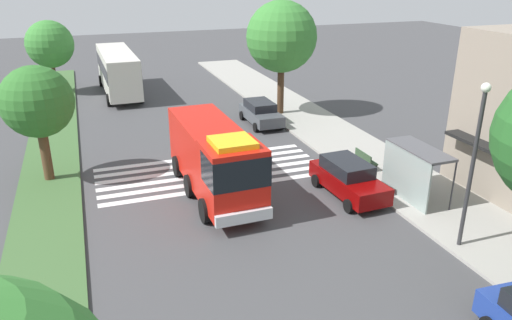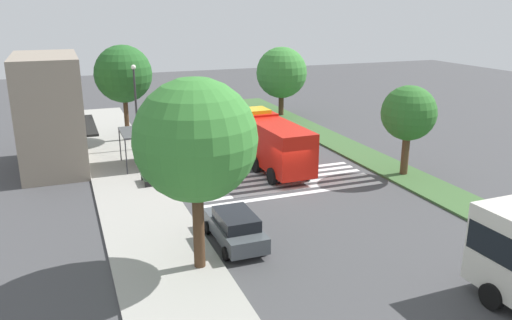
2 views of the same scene
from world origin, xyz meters
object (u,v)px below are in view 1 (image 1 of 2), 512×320
object	(u,v)px
parked_car_mid	(348,178)
transit_bus	(118,69)
street_lamp	(474,155)
bus_stop_shelter	(413,164)
bench_near_shelter	(365,160)
fire_truck	(216,158)
parked_car_west	(261,113)
sidewalk_tree_far_west	(282,37)
median_tree_far_west	(50,44)
median_tree_west	(37,103)

from	to	relation	value
parked_car_mid	transit_bus	size ratio (longest dim) A/B	0.44
street_lamp	parked_car_mid	bearing A→B (deg)	-162.57
bus_stop_shelter	transit_bus	bearing A→B (deg)	-157.02
bench_near_shelter	street_lamp	size ratio (longest dim) A/B	0.25
fire_truck	parked_car_west	world-z (taller)	fire_truck
sidewalk_tree_far_west	median_tree_far_west	xyz separation A→B (m)	(-12.60, -15.95, -1.47)
transit_bus	median_tree_far_west	size ratio (longest dim) A/B	1.75
fire_truck	median_tree_far_west	size ratio (longest dim) A/B	1.43
street_lamp	transit_bus	bearing A→B (deg)	-161.14
sidewalk_tree_far_west	median_tree_far_west	distance (m)	20.38
fire_truck	parked_car_west	size ratio (longest dim) A/B	1.92
parked_car_west	sidewalk_tree_far_west	xyz separation A→B (m)	(-1.75, 2.20, 4.88)
fire_truck	parked_car_west	bearing A→B (deg)	147.99
bus_stop_shelter	sidewalk_tree_far_west	bearing A→B (deg)	-178.95
bus_stop_shelter	median_tree_west	bearing A→B (deg)	-116.71
fire_truck	parked_car_mid	world-z (taller)	fire_truck
street_lamp	sidewalk_tree_far_west	world-z (taller)	sidewalk_tree_far_west
bench_near_shelter	median_tree_west	distance (m)	17.17
bus_stop_shelter	parked_car_mid	bearing A→B (deg)	-120.61
median_tree_far_west	parked_car_west	bearing A→B (deg)	43.77
bus_stop_shelter	bench_near_shelter	bearing A→B (deg)	179.62
street_lamp	fire_truck	bearing A→B (deg)	-134.90
transit_bus	fire_truck	bearing A→B (deg)	-174.88
sidewalk_tree_far_west	median_tree_far_west	bearing A→B (deg)	-128.31
parked_car_west	median_tree_far_west	bearing A→B (deg)	-136.24
parked_car_mid	median_tree_far_west	size ratio (longest dim) A/B	0.77
fire_truck	bus_stop_shelter	distance (m)	9.22
bus_stop_shelter	bench_near_shelter	distance (m)	4.20
bench_near_shelter	street_lamp	xyz separation A→B (m)	(8.27, -0.71, 3.37)
fire_truck	median_tree_west	distance (m)	9.27
parked_car_west	median_tree_west	size ratio (longest dim) A/B	0.77
median_tree_west	parked_car_west	bearing A→B (deg)	112.13
parked_car_west	parked_car_mid	xyz separation A→B (m)	(12.28, -0.00, 0.06)
transit_bus	sidewalk_tree_far_west	distance (m)	15.45
fire_truck	median_tree_far_west	bearing A→B (deg)	-164.06
parked_car_west	parked_car_mid	bearing A→B (deg)	-0.02
parked_car_west	sidewalk_tree_far_west	size ratio (longest dim) A/B	0.56
parked_car_west	transit_bus	distance (m)	15.01
bus_stop_shelter	bench_near_shelter	size ratio (longest dim) A/B	2.19
parked_car_mid	median_tree_west	bearing A→B (deg)	-118.74
parked_car_mid	bus_stop_shelter	distance (m)	3.05
parked_car_mid	bus_stop_shelter	size ratio (longest dim) A/B	1.34
bus_stop_shelter	fire_truck	bearing A→B (deg)	-112.51
fire_truck	street_lamp	size ratio (longest dim) A/B	1.34
fire_truck	transit_bus	distance (m)	22.64
bus_stop_shelter	street_lamp	bearing A→B (deg)	-9.11
bus_stop_shelter	median_tree_west	xyz separation A→B (m)	(-8.17, -16.23, 2.32)
median_tree_west	street_lamp	bearing A→B (deg)	51.34
parked_car_west	parked_car_mid	distance (m)	12.28
fire_truck	bench_near_shelter	xyz separation A→B (m)	(-0.47, 8.54, -1.41)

